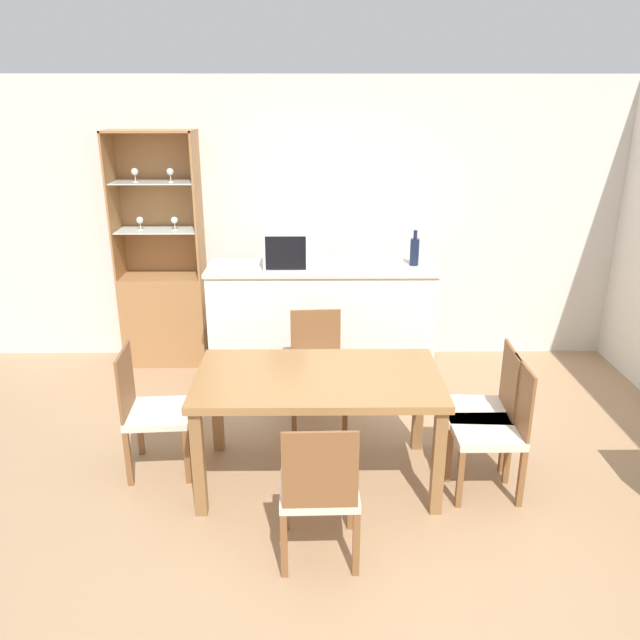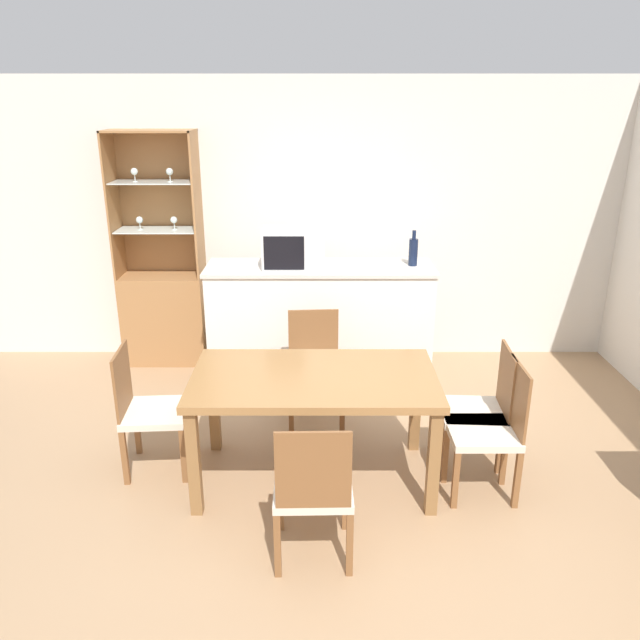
# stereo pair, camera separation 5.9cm
# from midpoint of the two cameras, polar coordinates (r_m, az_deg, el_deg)

# --- Properties ---
(ground_plane) EXTENTS (18.00, 18.00, 0.00)m
(ground_plane) POSITION_cam_midpoint_polar(r_m,az_deg,el_deg) (3.88, 3.46, -18.00)
(ground_plane) COLOR #A37F5B
(wall_back) EXTENTS (6.80, 0.06, 2.55)m
(wall_back) POSITION_cam_midpoint_polar(r_m,az_deg,el_deg) (5.80, 2.34, 8.88)
(wall_back) COLOR silver
(wall_back) RESTS_ON ground_plane
(kitchen_counter) EXTENTS (1.89, 0.56, 1.05)m
(kitchen_counter) POSITION_cam_midpoint_polar(r_m,az_deg,el_deg) (5.33, 0.55, -0.49)
(kitchen_counter) COLOR white
(kitchen_counter) RESTS_ON ground_plane
(display_cabinet) EXTENTS (0.75, 0.37, 2.11)m
(display_cabinet) POSITION_cam_midpoint_polar(r_m,az_deg,el_deg) (5.93, -13.54, 1.84)
(display_cabinet) COLOR #A37042
(display_cabinet) RESTS_ON ground_plane
(dining_table) EXTENTS (1.53, 0.85, 0.74)m
(dining_table) POSITION_cam_midpoint_polar(r_m,az_deg,el_deg) (3.92, 0.11, -6.27)
(dining_table) COLOR olive
(dining_table) RESTS_ON ground_plane
(dining_chair_side_left_far) EXTENTS (0.44, 0.44, 0.86)m
(dining_chair_side_left_far) POSITION_cam_midpoint_polar(r_m,az_deg,el_deg) (4.28, -14.75, -7.94)
(dining_chair_side_left_far) COLOR beige
(dining_chair_side_left_far) RESTS_ON ground_plane
(dining_chair_side_right_near) EXTENTS (0.42, 0.42, 0.86)m
(dining_chair_side_right_near) POSITION_cam_midpoint_polar(r_m,az_deg,el_deg) (4.06, 15.86, -9.64)
(dining_chair_side_right_near) COLOR beige
(dining_chair_side_right_near) RESTS_ON ground_plane
(dining_chair_head_far) EXTENTS (0.44, 0.44, 0.86)m
(dining_chair_head_far) POSITION_cam_midpoint_polar(r_m,az_deg,el_deg) (4.69, 0.09, -4.65)
(dining_chair_head_far) COLOR beige
(dining_chair_head_far) RESTS_ON ground_plane
(dining_chair_head_near) EXTENTS (0.42, 0.42, 0.86)m
(dining_chair_head_near) POSITION_cam_midpoint_polar(r_m,az_deg,el_deg) (3.39, 0.09, -15.22)
(dining_chair_head_near) COLOR beige
(dining_chair_head_near) RESTS_ON ground_plane
(dining_chair_side_right_far) EXTENTS (0.44, 0.44, 0.86)m
(dining_chair_side_right_far) POSITION_cam_midpoint_polar(r_m,az_deg,el_deg) (4.27, 15.00, -7.99)
(dining_chair_side_right_far) COLOR beige
(dining_chair_side_right_far) RESTS_ON ground_plane
(microwave) EXTENTS (0.50, 0.36, 0.31)m
(microwave) POSITION_cam_midpoint_polar(r_m,az_deg,el_deg) (5.12, -1.85, 6.59)
(microwave) COLOR silver
(microwave) RESTS_ON kitchen_counter
(wine_bottle) EXTENTS (0.07, 0.07, 0.29)m
(wine_bottle) POSITION_cam_midpoint_polar(r_m,az_deg,el_deg) (5.22, 9.09, 6.21)
(wine_bottle) COLOR #141E38
(wine_bottle) RESTS_ON kitchen_counter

